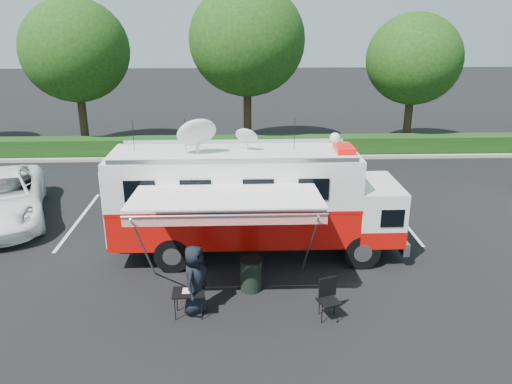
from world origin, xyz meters
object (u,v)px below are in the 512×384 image
at_px(command_truck, 254,200).
at_px(trash_bin, 251,274).
at_px(folding_table, 189,293).
at_px(white_suv, 4,220).

height_order(command_truck, trash_bin, command_truck).
height_order(folding_table, trash_bin, trash_bin).
bearing_deg(white_suv, folding_table, -60.23).
relative_size(command_truck, folding_table, 10.88).
relative_size(command_truck, white_suv, 1.39).
bearing_deg(white_suv, command_truck, -37.52).
xyz_separation_m(white_suv, folding_table, (7.46, -6.50, 0.63)).
bearing_deg(trash_bin, folding_table, -142.72).
bearing_deg(trash_bin, white_suv, 149.71).
xyz_separation_m(command_truck, folding_table, (-1.76, -3.44, -1.19)).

